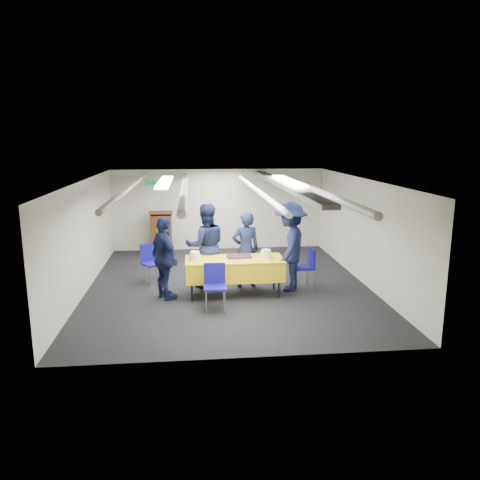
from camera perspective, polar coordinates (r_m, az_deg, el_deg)
name	(u,v)px	position (r m, az deg, el deg)	size (l,w,h in m)	color
ground	(228,285)	(10.32, -1.47, -5.50)	(7.00, 7.00, 0.00)	black
room_shell	(230,201)	(10.33, -1.19, 4.83)	(6.00, 7.00, 2.30)	silver
serving_table	(234,269)	(9.53, -0.68, -3.51)	(1.98, 0.81, 0.77)	black
sheet_cake	(239,257)	(9.39, -0.13, -2.13)	(0.51, 0.40, 0.09)	white
plate_stack_left	(195,256)	(9.37, -5.53, -1.98)	(0.22, 0.22, 0.18)	white
plate_stack_right	(266,254)	(9.48, 3.18, -1.76)	(0.24, 0.24, 0.18)	white
podium	(162,232)	(13.12, -9.52, 0.97)	(0.62, 0.53, 1.25)	brown
chair_near	(215,282)	(8.78, -3.09, -5.10)	(0.42, 0.42, 0.87)	gray
chair_right	(307,263)	(10.12, 8.13, -2.85)	(0.46, 0.46, 0.87)	gray
chair_left	(151,259)	(10.55, -10.80, -2.32)	(0.58, 0.58, 0.87)	gray
sailor_a	(246,250)	(10.01, 0.71, -1.18)	(0.60, 0.39, 1.64)	black
sailor_b	(206,246)	(10.01, -4.18, -0.71)	(0.88, 0.69, 1.81)	black
sailor_c	(165,258)	(9.35, -9.16, -2.21)	(0.98, 0.41, 1.68)	black
sailor_d	(290,247)	(9.82, 6.12, -0.81)	(1.21, 0.70, 1.88)	black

